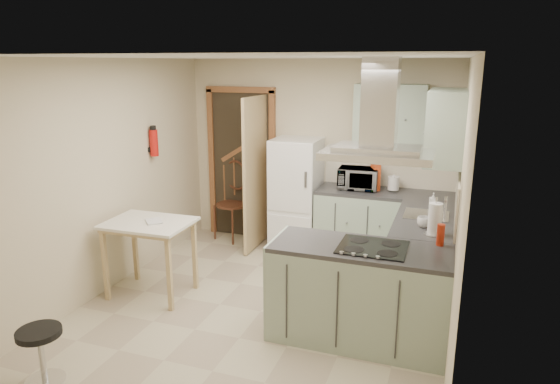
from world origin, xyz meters
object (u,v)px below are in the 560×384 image
at_px(peninsula, 359,294).
at_px(microwave, 358,179).
at_px(bentwood_chair, 232,205).
at_px(stool, 42,356).
at_px(extractor_hood, 377,154).
at_px(drop_leaf_table, 151,258).
at_px(fridge, 296,195).

bearing_deg(peninsula, microwave, 101.74).
distance_m(bentwood_chair, stool, 3.53).
relative_size(bentwood_chair, stool, 2.20).
bearing_deg(extractor_hood, stool, -147.99).
distance_m(drop_leaf_table, microwave, 2.69).
bearing_deg(peninsula, extractor_hood, 0.00).
xyz_separation_m(extractor_hood, bentwood_chair, (-2.30, 2.06, -1.22)).
bearing_deg(drop_leaf_table, stool, -89.18).
height_order(peninsula, bentwood_chair, bentwood_chair).
xyz_separation_m(peninsula, microwave, (-0.42, 2.00, 0.58)).
bearing_deg(stool, microwave, 62.41).
distance_m(fridge, extractor_hood, 2.57).
bearing_deg(peninsula, bentwood_chair, 136.84).
bearing_deg(extractor_hood, fridge, 123.79).
xyz_separation_m(peninsula, stool, (-2.22, -1.45, -0.22)).
distance_m(peninsula, microwave, 2.13).
relative_size(fridge, extractor_hood, 1.67).
distance_m(drop_leaf_table, stool, 1.63).
bearing_deg(extractor_hood, drop_leaf_table, 176.05).
relative_size(peninsula, extractor_hood, 1.72).
bearing_deg(stool, fridge, 73.81).
height_order(fridge, stool, fridge).
bearing_deg(fridge, drop_leaf_table, -120.23).
relative_size(peninsula, drop_leaf_table, 1.76).
xyz_separation_m(drop_leaf_table, stool, (0.06, -1.62, -0.19)).
bearing_deg(bentwood_chair, peninsula, -23.10).
bearing_deg(bentwood_chair, extractor_hood, -21.83).
height_order(fridge, peninsula, fridge).
bearing_deg(drop_leaf_table, extractor_hood, -5.31).
bearing_deg(fridge, stool, -106.19).
relative_size(extractor_hood, bentwood_chair, 0.89).
bearing_deg(bentwood_chair, fridge, 15.10).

